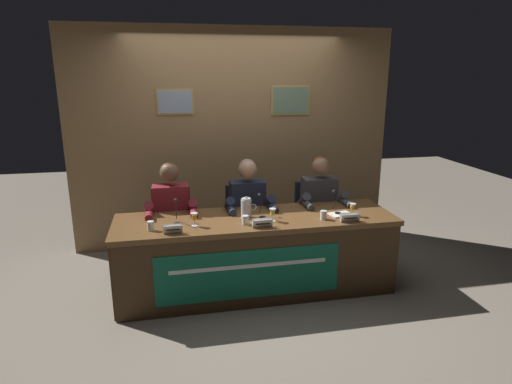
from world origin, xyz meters
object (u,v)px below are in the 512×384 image
Objects in this scene: water_cup_left at (151,226)px; microphone_left at (177,216)px; chair_left at (173,233)px; nameplate_center at (263,223)px; juice_glass_right at (353,207)px; conference_table at (258,245)px; chair_center at (246,228)px; microphone_center at (261,210)px; chair_right at (314,223)px; document_stack_right at (341,214)px; nameplate_right at (350,218)px; nameplate_left at (173,229)px; microphone_right at (337,206)px; water_cup_right at (323,215)px; panelist_right at (321,205)px; panelist_left at (172,214)px; water_pitcher_central at (246,208)px; juice_glass_left at (194,217)px; water_cup_center at (245,221)px; juice_glass_center at (273,212)px; panelist_center at (249,209)px.

microphone_left is at bearing 30.40° from water_cup_left.
nameplate_center is (0.79, -0.86, 0.35)m from chair_left.
conference_table is at bearing 177.56° from juice_glass_right.
chair_center is 0.70m from microphone_center.
chair_right reaches higher than document_stack_right.
nameplate_right is at bearing -88.33° from document_stack_right.
nameplate_left reaches higher than document_stack_right.
microphone_right reaches higher than juice_glass_right.
juice_glass_right reaches higher than water_cup_right.
panelist_right reaches higher than chair_center.
panelist_left is (-0.79, 0.47, 0.21)m from conference_table.
document_stack_right is at bearing -16.03° from panelist_left.
water_pitcher_central is 0.92m from document_stack_right.
conference_table is at bearing 2.90° from juice_glass_left.
juice_glass_left is at bearing -178.31° from document_stack_right.
nameplate_left is 1.60m from microphone_right.
conference_table is 0.32m from water_cup_center.
panelist_left reaches higher than nameplate_center.
water_cup_left is 0.47× the size of nameplate_right.
nameplate_center is at bearing -131.39° from juice_glass_center.
water_cup_center is 0.40× the size of water_pitcher_central.
water_pitcher_central reaches higher than juice_glass_center.
water_cup_right is (1.20, -0.05, -0.05)m from juice_glass_left.
nameplate_left is 0.25m from juice_glass_left.
nameplate_center is 1.46× the size of juice_glass_center.
microphone_center is 0.59m from water_cup_right.
chair_left is 1.23m from juice_glass_center.
document_stack_right is at bearing 2.49° from water_cup_left.
water_cup_left is at bearing -177.51° from document_stack_right.
document_stack_right is at bearing -86.20° from panelist_right.
water_pitcher_central is at bearing 77.01° from water_cup_center.
water_cup_left is (-0.38, -0.04, -0.05)m from juice_glass_left.
water_pitcher_central is (-0.70, 0.19, 0.06)m from water_cup_right.
microphone_right is (0.80, 0.25, 0.03)m from nameplate_center.
panelist_left is at bearing 157.54° from nameplate_right.
chair_center is 0.92m from nameplate_center.
juice_glass_right is 0.57× the size of microphone_right.
water_pitcher_central is at bearing 3.94° from microphone_left.
conference_table is 0.85m from nameplate_left.
panelist_center is 9.90× the size of juice_glass_center.
water_cup_right is (-0.18, -0.56, 0.07)m from panelist_right.
microphone_center is (1.02, 0.15, 0.04)m from water_cup_left.
juice_glass_right is (1.89, 0.03, 0.05)m from water_cup_left.
conference_table is at bearing -90.42° from panelist_center.
juice_glass_left is at bearing -175.95° from microphone_right.
microphone_center reaches higher than nameplate_center.
juice_glass_center reaches higher than water_cup_left.
microphone_center reaches higher than juice_glass_left.
water_cup_center reaches higher than nameplate_left.
document_stack_right is at bearing 0.83° from conference_table.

